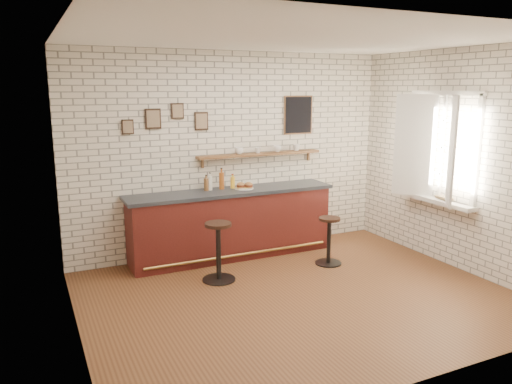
{
  "coord_description": "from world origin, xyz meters",
  "views": [
    {
      "loc": [
        -2.86,
        -4.89,
        2.47
      ],
      "look_at": [
        -0.14,
        0.9,
        1.13
      ],
      "focal_mm": 35.0,
      "sensor_mm": 36.0,
      "label": 1
    }
  ],
  "objects_px": {
    "condiment_bottle_yellow": "(233,182)",
    "bar_stool_right": "(329,239)",
    "bar_counter": "(232,223)",
    "shelf_cup_a": "(239,151)",
    "sandwich_plate": "(244,188)",
    "bitters_bottle_brown": "(206,184)",
    "shelf_cup_c": "(277,149)",
    "shelf_cup_d": "(296,147)",
    "book_lower": "(439,199)",
    "bar_stool_left": "(219,250)",
    "book_upper": "(440,197)",
    "ciabatta_sandwich": "(245,185)",
    "bitters_bottle_amber": "(222,180)",
    "shelf_cup_b": "(258,150)",
    "bitters_bottle_white": "(210,183)"
  },
  "relations": [
    {
      "from": "bitters_bottle_amber",
      "to": "shelf_cup_c",
      "type": "distance_m",
      "value": 1.04
    },
    {
      "from": "sandwich_plate",
      "to": "shelf_cup_c",
      "type": "height_order",
      "value": "shelf_cup_c"
    },
    {
      "from": "bitters_bottle_white",
      "to": "condiment_bottle_yellow",
      "type": "height_order",
      "value": "bitters_bottle_white"
    },
    {
      "from": "bitters_bottle_amber",
      "to": "book_upper",
      "type": "relative_size",
      "value": 1.31
    },
    {
      "from": "bitters_bottle_brown",
      "to": "book_upper",
      "type": "bearing_deg",
      "value": -29.57
    },
    {
      "from": "bitters_bottle_brown",
      "to": "condiment_bottle_yellow",
      "type": "distance_m",
      "value": 0.41
    },
    {
      "from": "bitters_bottle_white",
      "to": "book_upper",
      "type": "xyz_separation_m",
      "value": [
        2.82,
        -1.63,
        -0.15
      ]
    },
    {
      "from": "sandwich_plate",
      "to": "shelf_cup_c",
      "type": "xyz_separation_m",
      "value": [
        0.65,
        0.19,
        0.53
      ]
    },
    {
      "from": "shelf_cup_d",
      "to": "book_upper",
      "type": "xyz_separation_m",
      "value": [
        1.35,
        -1.71,
        -0.59
      ]
    },
    {
      "from": "bitters_bottle_white",
      "to": "book_lower",
      "type": "height_order",
      "value": "bitters_bottle_white"
    },
    {
      "from": "sandwich_plate",
      "to": "bitters_bottle_white",
      "type": "relative_size",
      "value": 1.08
    },
    {
      "from": "shelf_cup_d",
      "to": "shelf_cup_c",
      "type": "bearing_deg",
      "value": 166.5
    },
    {
      "from": "condiment_bottle_yellow",
      "to": "shelf_cup_d",
      "type": "bearing_deg",
      "value": 4.05
    },
    {
      "from": "bar_stool_left",
      "to": "shelf_cup_a",
      "type": "bearing_deg",
      "value": 53.99
    },
    {
      "from": "bar_counter",
      "to": "shelf_cup_a",
      "type": "relative_size",
      "value": 24.59
    },
    {
      "from": "bitters_bottle_amber",
      "to": "shelf_cup_b",
      "type": "bearing_deg",
      "value": 7.21
    },
    {
      "from": "bar_stool_left",
      "to": "book_upper",
      "type": "xyz_separation_m",
      "value": [
        3.06,
        -0.7,
        0.55
      ]
    },
    {
      "from": "bitters_bottle_brown",
      "to": "shelf_cup_d",
      "type": "bearing_deg",
      "value": 2.96
    },
    {
      "from": "bitters_bottle_brown",
      "to": "shelf_cup_c",
      "type": "relative_size",
      "value": 1.85
    },
    {
      "from": "bar_counter",
      "to": "bitters_bottle_brown",
      "type": "bearing_deg",
      "value": 160.36
    },
    {
      "from": "shelf_cup_b",
      "to": "bitters_bottle_white",
      "type": "bearing_deg",
      "value": 112.14
    },
    {
      "from": "sandwich_plate",
      "to": "bitters_bottle_brown",
      "type": "height_order",
      "value": "bitters_bottle_brown"
    },
    {
      "from": "bitters_bottle_brown",
      "to": "book_lower",
      "type": "distance_m",
      "value": 3.31
    },
    {
      "from": "condiment_bottle_yellow",
      "to": "bar_stool_right",
      "type": "relative_size",
      "value": 0.31
    },
    {
      "from": "bar_counter",
      "to": "shelf_cup_d",
      "type": "distance_m",
      "value": 1.6
    },
    {
      "from": "bitters_bottle_brown",
      "to": "shelf_cup_b",
      "type": "distance_m",
      "value": 0.97
    },
    {
      "from": "condiment_bottle_yellow",
      "to": "book_upper",
      "type": "bearing_deg",
      "value": -33.52
    },
    {
      "from": "shelf_cup_c",
      "to": "sandwich_plate",
      "type": "bearing_deg",
      "value": 93.39
    },
    {
      "from": "bitters_bottle_white",
      "to": "shelf_cup_a",
      "type": "height_order",
      "value": "shelf_cup_a"
    },
    {
      "from": "bitters_bottle_white",
      "to": "bar_stool_left",
      "type": "height_order",
      "value": "bitters_bottle_white"
    },
    {
      "from": "condiment_bottle_yellow",
      "to": "shelf_cup_b",
      "type": "relative_size",
      "value": 2.29
    },
    {
      "from": "bar_stool_left",
      "to": "shelf_cup_d",
      "type": "bearing_deg",
      "value": 30.51
    },
    {
      "from": "sandwich_plate",
      "to": "shelf_cup_d",
      "type": "bearing_deg",
      "value": 11.01
    },
    {
      "from": "sandwich_plate",
      "to": "bitters_bottle_brown",
      "type": "relative_size",
      "value": 1.22
    },
    {
      "from": "shelf_cup_d",
      "to": "book_lower",
      "type": "bearing_deg",
      "value": -65.16
    },
    {
      "from": "bitters_bottle_amber",
      "to": "book_upper",
      "type": "distance_m",
      "value": 3.11
    },
    {
      "from": "bitters_bottle_white",
      "to": "shelf_cup_d",
      "type": "relative_size",
      "value": 2.32
    },
    {
      "from": "bar_counter",
      "to": "shelf_cup_a",
      "type": "height_order",
      "value": "shelf_cup_a"
    },
    {
      "from": "shelf_cup_a",
      "to": "bar_counter",
      "type": "bearing_deg",
      "value": -169.95
    },
    {
      "from": "bar_stool_right",
      "to": "bar_counter",
      "type": "bearing_deg",
      "value": 141.62
    },
    {
      "from": "bar_counter",
      "to": "shelf_cup_d",
      "type": "height_order",
      "value": "shelf_cup_d"
    },
    {
      "from": "shelf_cup_a",
      "to": "sandwich_plate",
      "type": "bearing_deg",
      "value": -125.39
    },
    {
      "from": "shelf_cup_b",
      "to": "book_upper",
      "type": "relative_size",
      "value": 0.39
    },
    {
      "from": "condiment_bottle_yellow",
      "to": "bar_stool_right",
      "type": "xyz_separation_m",
      "value": [
        1.05,
        -1.01,
        -0.74
      ]
    },
    {
      "from": "bar_counter",
      "to": "ciabatta_sandwich",
      "type": "bearing_deg",
      "value": 2.26
    },
    {
      "from": "sandwich_plate",
      "to": "shelf_cup_a",
      "type": "xyz_separation_m",
      "value": [
        0.01,
        0.19,
        0.53
      ]
    },
    {
      "from": "bar_counter",
      "to": "shelf_cup_d",
      "type": "xyz_separation_m",
      "value": [
        1.19,
        0.2,
        1.05
      ]
    },
    {
      "from": "condiment_bottle_yellow",
      "to": "bar_stool_right",
      "type": "bearing_deg",
      "value": -43.92
    },
    {
      "from": "sandwich_plate",
      "to": "condiment_bottle_yellow",
      "type": "relative_size",
      "value": 1.31
    },
    {
      "from": "condiment_bottle_yellow",
      "to": "bar_counter",
      "type": "bearing_deg",
      "value": -121.09
    }
  ]
}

